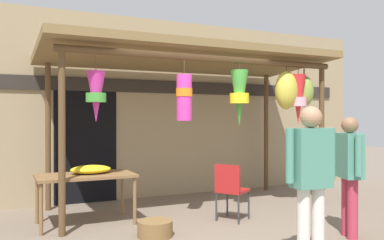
% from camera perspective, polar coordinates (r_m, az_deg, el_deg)
% --- Properties ---
extents(ground_plane, '(30.00, 30.00, 0.00)m').
position_cam_1_polar(ground_plane, '(6.05, 2.00, -14.28)').
color(ground_plane, '#756656').
extents(shop_facade, '(9.85, 0.29, 3.42)m').
position_cam_1_polar(shop_facade, '(7.99, -5.77, 1.65)').
color(shop_facade, '#9E8966').
rests_on(shop_facade, ground_plane).
extents(market_stall_canopy, '(4.85, 2.13, 2.67)m').
position_cam_1_polar(market_stall_canopy, '(6.86, 1.22, 7.15)').
color(market_stall_canopy, brown).
rests_on(market_stall_canopy, ground_plane).
extents(display_table, '(1.36, 0.75, 0.72)m').
position_cam_1_polar(display_table, '(6.08, -14.64, -8.01)').
color(display_table, brown).
rests_on(display_table, ground_plane).
extents(flower_heap_on_table, '(0.58, 0.40, 0.12)m').
position_cam_1_polar(flower_heap_on_table, '(6.11, -13.84, -6.71)').
color(flower_heap_on_table, yellow).
rests_on(flower_heap_on_table, display_table).
extents(folding_chair, '(0.55, 0.55, 0.84)m').
position_cam_1_polar(folding_chair, '(6.11, 5.39, -9.31)').
color(folding_chair, '#AD1E1E').
rests_on(folding_chair, ground_plane).
extents(wicker_basket_by_table, '(0.45, 0.45, 0.21)m').
position_cam_1_polar(wicker_basket_by_table, '(5.43, -5.19, -14.87)').
color(wicker_basket_by_table, brown).
rests_on(wicker_basket_by_table, ground_plane).
extents(vendor_in_orange, '(0.59, 0.25, 1.64)m').
position_cam_1_polar(vendor_in_orange, '(4.38, 16.28, -7.00)').
color(vendor_in_orange, silver).
rests_on(vendor_in_orange, ground_plane).
extents(shopper_by_bananas, '(0.36, 0.55, 1.54)m').
position_cam_1_polar(shopper_by_bananas, '(5.60, 21.16, -6.13)').
color(shopper_by_bananas, '#B23347').
rests_on(shopper_by_bananas, ground_plane).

